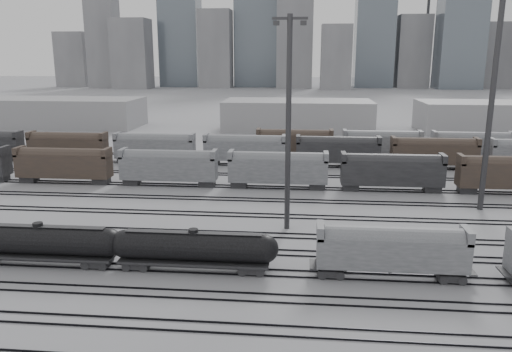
# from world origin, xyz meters

# --- Properties ---
(ground) EXTENTS (900.00, 900.00, 0.00)m
(ground) POSITION_xyz_m (0.00, 0.00, 0.00)
(ground) COLOR #A7A8AC
(ground) RESTS_ON ground
(tracks) EXTENTS (220.00, 71.50, 0.16)m
(tracks) POSITION_xyz_m (0.00, 17.50, 0.08)
(tracks) COLOR black
(tracks) RESTS_ON ground
(tank_car_a) EXTENTS (16.37, 2.73, 4.05)m
(tank_car_a) POSITION_xyz_m (-13.31, 1.00, 2.34)
(tank_car_a) COLOR black
(tank_car_a) RESTS_ON ground
(tank_car_b) EXTENTS (15.89, 2.65, 3.93)m
(tank_car_b) POSITION_xyz_m (1.79, 1.00, 2.27)
(tank_car_b) COLOR black
(tank_car_b) RESTS_ON ground
(hopper_car_a) EXTENTS (13.43, 2.67, 4.80)m
(hopper_car_a) POSITION_xyz_m (19.87, 1.00, 2.97)
(hopper_car_a) COLOR black
(hopper_car_a) RESTS_ON ground
(light_mast_c) EXTENTS (3.85, 0.62, 24.09)m
(light_mast_c) POSITION_xyz_m (10.05, 13.68, 12.78)
(light_mast_c) COLOR #343436
(light_mast_c) RESTS_ON ground
(light_mast_d) EXTENTS (4.47, 0.71, 27.92)m
(light_mast_d) POSITION_xyz_m (35.17, 23.56, 14.81)
(light_mast_d) COLOR #343436
(light_mast_d) RESTS_ON ground
(bg_string_near) EXTENTS (151.00, 3.00, 5.60)m
(bg_string_near) POSITION_xyz_m (8.00, 32.00, 2.80)
(bg_string_near) COLOR gray
(bg_string_near) RESTS_ON ground
(bg_string_mid) EXTENTS (151.00, 3.00, 5.60)m
(bg_string_mid) POSITION_xyz_m (18.00, 48.00, 2.80)
(bg_string_mid) COLOR black
(bg_string_mid) RESTS_ON ground
(bg_string_far) EXTENTS (66.00, 3.00, 5.60)m
(bg_string_far) POSITION_xyz_m (35.50, 56.00, 2.80)
(bg_string_far) COLOR #45372C
(bg_string_far) RESTS_ON ground
(warehouse_left) EXTENTS (50.00, 18.00, 8.00)m
(warehouse_left) POSITION_xyz_m (-60.00, 95.00, 4.00)
(warehouse_left) COLOR gray
(warehouse_left) RESTS_ON ground
(warehouse_mid) EXTENTS (40.00, 18.00, 8.00)m
(warehouse_mid) POSITION_xyz_m (10.00, 95.00, 4.00)
(warehouse_mid) COLOR gray
(warehouse_mid) RESTS_ON ground
(warehouse_right) EXTENTS (35.00, 18.00, 8.00)m
(warehouse_right) POSITION_xyz_m (60.00, 95.00, 4.00)
(warehouse_right) COLOR gray
(warehouse_right) RESTS_ON ground
(skyline) EXTENTS (316.00, 22.40, 95.00)m
(skyline) POSITION_xyz_m (10.84, 280.00, 34.73)
(skyline) COLOR gray
(skyline) RESTS_ON ground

